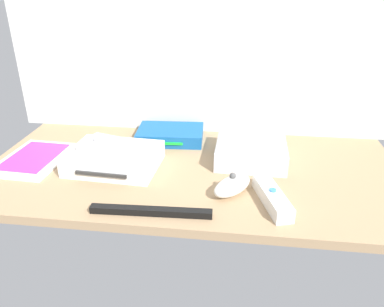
# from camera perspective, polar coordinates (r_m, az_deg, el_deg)

# --- Properties ---
(ground_plane) EXTENTS (1.00, 0.48, 0.02)m
(ground_plane) POSITION_cam_1_polar(r_m,az_deg,el_deg) (0.91, 0.00, -2.83)
(ground_plane) COLOR #9E7F5B
(ground_plane) RESTS_ON ground
(back_wall) EXTENTS (1.10, 0.01, 0.64)m
(back_wall) POSITION_cam_1_polar(r_m,az_deg,el_deg) (1.05, 1.80, 19.91)
(back_wall) COLOR silver
(back_wall) RESTS_ON ground
(game_console) EXTENTS (0.22, 0.17, 0.04)m
(game_console) POSITION_cam_1_polar(r_m,az_deg,el_deg) (0.93, -11.69, -0.73)
(game_console) COLOR white
(game_console) RESTS_ON ground_plane
(mini_computer) EXTENTS (0.17, 0.17, 0.05)m
(mini_computer) POSITION_cam_1_polar(r_m,az_deg,el_deg) (0.95, 8.92, 0.52)
(mini_computer) COLOR silver
(mini_computer) RESTS_ON ground_plane
(game_case) EXTENTS (0.15, 0.20, 0.02)m
(game_case) POSITION_cam_1_polar(r_m,az_deg,el_deg) (1.02, -22.81, -0.77)
(game_case) COLOR white
(game_case) RESTS_ON ground_plane
(network_router) EXTENTS (0.19, 0.13, 0.03)m
(network_router) POSITION_cam_1_polar(r_m,az_deg,el_deg) (1.06, -3.30, 2.88)
(network_router) COLOR #145193
(network_router) RESTS_ON ground_plane
(remote_wand) EXTENTS (0.08, 0.15, 0.03)m
(remote_wand) POSITION_cam_1_polar(r_m,az_deg,el_deg) (0.78, 12.04, -6.50)
(remote_wand) COLOR white
(remote_wand) RESTS_ON ground_plane
(remote_nunchuk) EXTENTS (0.10, 0.10, 0.05)m
(remote_nunchuk) POSITION_cam_1_polar(r_m,az_deg,el_deg) (0.80, 6.12, -4.88)
(remote_nunchuk) COLOR white
(remote_nunchuk) RESTS_ON ground_plane
(remote_classic_pad) EXTENTS (0.16, 0.12, 0.02)m
(remote_classic_pad) POSITION_cam_1_polar(r_m,az_deg,el_deg) (0.91, -12.12, 1.00)
(remote_classic_pad) COLOR white
(remote_classic_pad) RESTS_ON game_console
(sensor_bar) EXTENTS (0.24, 0.03, 0.01)m
(sensor_bar) POSITION_cam_1_polar(r_m,az_deg,el_deg) (0.74, -6.26, -8.71)
(sensor_bar) COLOR black
(sensor_bar) RESTS_ON ground_plane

